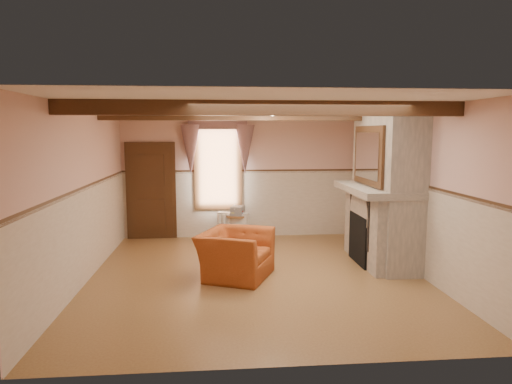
{
  "coord_description": "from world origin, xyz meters",
  "views": [
    {
      "loc": [
        -0.65,
        -7.34,
        2.37
      ],
      "look_at": [
        0.07,
        0.8,
        1.31
      ],
      "focal_mm": 32.0,
      "sensor_mm": 36.0,
      "label": 1
    }
  ],
  "objects": [
    {
      "name": "wainscot",
      "position": [
        0.0,
        0.0,
        0.75
      ],
      "size": [
        5.5,
        6.0,
        1.5
      ],
      "primitive_type": null,
      "color": "beige",
      "rests_on": "floor"
    },
    {
      "name": "wall_back",
      "position": [
        0.0,
        3.0,
        1.4
      ],
      "size": [
        5.5,
        0.02,
        2.8
      ],
      "primitive_type": "cube",
      "color": "#D19F90",
      "rests_on": "floor"
    },
    {
      "name": "window_drapes",
      "position": [
        -0.6,
        2.88,
        2.25
      ],
      "size": [
        1.3,
        0.14,
        1.4
      ],
      "primitive_type": "cube",
      "color": "gray",
      "rests_on": "wall_back"
    },
    {
      "name": "armchair",
      "position": [
        -0.34,
        -0.01,
        0.38
      ],
      "size": [
        1.41,
        1.49,
        0.77
      ],
      "primitive_type": "imported",
      "rotation": [
        0.0,
        0.0,
        1.17
      ],
      "color": "#994219",
      "rests_on": "floor"
    },
    {
      "name": "wall_front",
      "position": [
        0.0,
        -3.0,
        1.4
      ],
      "size": [
        5.5,
        0.02,
        2.8
      ],
      "primitive_type": "cube",
      "color": "#D19F90",
      "rests_on": "floor"
    },
    {
      "name": "radiator",
      "position": [
        -0.28,
        2.7,
        0.3
      ],
      "size": [
        0.72,
        0.43,
        0.6
      ],
      "primitive_type": "cube",
      "rotation": [
        0.0,
        0.0,
        -0.38
      ],
      "color": "silver",
      "rests_on": "floor"
    },
    {
      "name": "overmantel_mirror",
      "position": [
        2.06,
        0.6,
        1.97
      ],
      "size": [
        0.06,
        1.44,
        1.04
      ],
      "primitive_type": "cube",
      "color": "silver",
      "rests_on": "fireplace"
    },
    {
      "name": "wall_left",
      "position": [
        -2.75,
        0.0,
        1.4
      ],
      "size": [
        0.02,
        6.0,
        2.8
      ],
      "primitive_type": "cube",
      "color": "#D19F90",
      "rests_on": "floor"
    },
    {
      "name": "ceiling_beam_front",
      "position": [
        0.0,
        -1.2,
        2.7
      ],
      "size": [
        5.5,
        0.18,
        0.2
      ],
      "primitive_type": "cube",
      "color": "black",
      "rests_on": "ceiling"
    },
    {
      "name": "bowl",
      "position": [
        2.24,
        0.35,
        1.47
      ],
      "size": [
        0.39,
        0.39,
        0.09
      ],
      "primitive_type": "imported",
      "color": "brown",
      "rests_on": "mantel"
    },
    {
      "name": "oil_lamp",
      "position": [
        2.24,
        1.21,
        1.56
      ],
      "size": [
        0.11,
        0.11,
        0.28
      ],
      "primitive_type": "cylinder",
      "color": "orange",
      "rests_on": "mantel"
    },
    {
      "name": "ceiling_beam_back",
      "position": [
        0.0,
        1.2,
        2.7
      ],
      "size": [
        5.5,
        0.18,
        0.2
      ],
      "primitive_type": "cube",
      "color": "black",
      "rests_on": "ceiling"
    },
    {
      "name": "mantel_clock",
      "position": [
        2.24,
        1.14,
        1.52
      ],
      "size": [
        0.14,
        0.24,
        0.2
      ],
      "primitive_type": "cube",
      "color": "black",
      "rests_on": "mantel"
    },
    {
      "name": "chair_rail",
      "position": [
        0.0,
        0.0,
        1.5
      ],
      "size": [
        5.5,
        6.0,
        0.08
      ],
      "primitive_type": null,
      "color": "black",
      "rests_on": "wainscot"
    },
    {
      "name": "ceiling",
      "position": [
        0.0,
        0.0,
        2.8
      ],
      "size": [
        5.5,
        6.0,
        0.01
      ],
      "primitive_type": "cube",
      "color": "silver",
      "rests_on": "wall_back"
    },
    {
      "name": "window",
      "position": [
        -0.6,
        2.97,
        1.65
      ],
      "size": [
        1.06,
        0.08,
        2.02
      ],
      "primitive_type": "cube",
      "color": "white",
      "rests_on": "wall_back"
    },
    {
      "name": "firebox",
      "position": [
        2.0,
        0.6,
        0.45
      ],
      "size": [
        0.2,
        0.95,
        0.9
      ],
      "primitive_type": "cube",
      "color": "black",
      "rests_on": "floor"
    },
    {
      "name": "side_table",
      "position": [
        -0.19,
        2.7,
        0.28
      ],
      "size": [
        0.63,
        0.63,
        0.55
      ],
      "primitive_type": "cylinder",
      "rotation": [
        0.0,
        0.0,
        0.32
      ],
      "color": "brown",
      "rests_on": "floor"
    },
    {
      "name": "candle_red",
      "position": [
        2.24,
        -0.02,
        1.5
      ],
      "size": [
        0.06,
        0.06,
        0.16
      ],
      "primitive_type": "cylinder",
      "color": "maroon",
      "rests_on": "mantel"
    },
    {
      "name": "fireplace",
      "position": [
        2.42,
        0.6,
        1.4
      ],
      "size": [
        0.85,
        2.0,
        2.8
      ],
      "primitive_type": "cube",
      "color": "gray",
      "rests_on": "floor"
    },
    {
      "name": "wall_right",
      "position": [
        2.75,
        0.0,
        1.4
      ],
      "size": [
        0.02,
        6.0,
        2.8
      ],
      "primitive_type": "cube",
      "color": "#D19F90",
      "rests_on": "floor"
    },
    {
      "name": "mantel",
      "position": [
        2.24,
        0.6,
        1.36
      ],
      "size": [
        1.05,
        2.05,
        0.12
      ],
      "primitive_type": "cube",
      "color": "gray",
      "rests_on": "fireplace"
    },
    {
      "name": "floor",
      "position": [
        0.0,
        0.0,
        0.0
      ],
      "size": [
        5.5,
        6.0,
        0.01
      ],
      "primitive_type": "cube",
      "color": "brown",
      "rests_on": "ground"
    },
    {
      "name": "book_stack",
      "position": [
        -0.18,
        2.68,
        0.65
      ],
      "size": [
        0.35,
        0.38,
        0.2
      ],
      "primitive_type": "cube",
      "rotation": [
        0.0,
        0.0,
        -0.31
      ],
      "color": "#B7AD8C",
      "rests_on": "side_table"
    },
    {
      "name": "door",
      "position": [
        -2.1,
        2.94,
        1.05
      ],
      "size": [
        1.1,
        0.1,
        2.1
      ],
      "primitive_type": "cube",
      "color": "black",
      "rests_on": "floor"
    },
    {
      "name": "jar_yellow",
      "position": [
        2.24,
        0.29,
        1.48
      ],
      "size": [
        0.06,
        0.06,
        0.12
      ],
      "primitive_type": "cylinder",
      "color": "gold",
      "rests_on": "mantel"
    }
  ]
}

